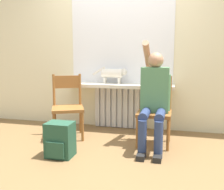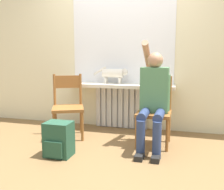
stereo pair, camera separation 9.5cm
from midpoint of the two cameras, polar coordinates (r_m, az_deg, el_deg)
ground_plane at (r=3.13m, az=-2.32°, el=-12.65°), size 12.00×12.00×0.00m
wall_with_window at (r=4.10m, az=3.02°, el=11.68°), size 7.00×0.06×2.70m
radiator at (r=4.10m, az=2.66°, el=-2.67°), size 0.82×0.08×0.66m
windowsill at (r=3.94m, az=2.31°, el=2.04°), size 1.64×0.33×0.05m
window_glass at (r=4.07m, az=2.91°, el=11.65°), size 1.58×0.01×1.28m
chair_left at (r=3.68m, az=-8.85°, el=-2.26°), size 0.55×0.55×0.87m
chair_right at (r=3.37m, az=9.97°, el=-3.31°), size 0.42×0.42×0.87m
person at (r=3.22m, az=9.86°, el=-0.21°), size 0.36×1.00×1.31m
cat at (r=3.98m, az=1.13°, el=4.71°), size 0.54×0.13×0.26m
backpack at (r=3.05m, az=-10.66°, el=-9.49°), size 0.30×0.26×0.39m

